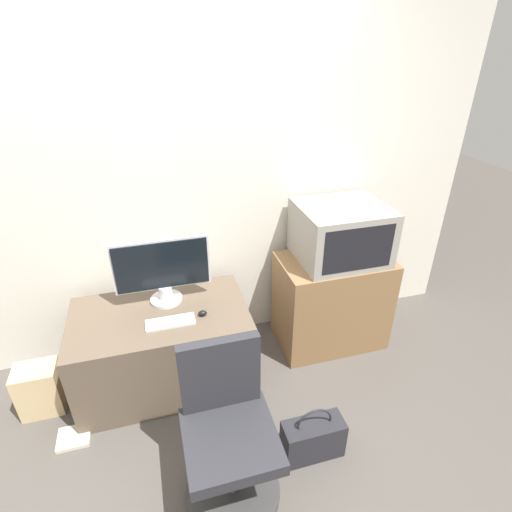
% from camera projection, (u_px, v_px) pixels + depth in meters
% --- Properties ---
extents(ground_plane, '(12.00, 12.00, 0.00)m').
position_uv_depth(ground_plane, '(216.00, 498.00, 2.04)').
color(ground_plane, '#4C4742').
extents(wall_back, '(4.40, 0.05, 2.60)m').
position_uv_depth(wall_back, '(167.00, 175.00, 2.53)').
color(wall_back, silver).
rests_on(wall_back, ground_plane).
extents(desk, '(1.10, 0.64, 0.56)m').
position_uv_depth(desk, '(164.00, 347.00, 2.62)').
color(desk, brown).
rests_on(desk, ground_plane).
extents(side_stand, '(0.78, 0.47, 0.70)m').
position_uv_depth(side_stand, '(331.00, 301.00, 2.95)').
color(side_stand, olive).
rests_on(side_stand, ground_plane).
extents(main_monitor, '(0.60, 0.20, 0.44)m').
position_uv_depth(main_monitor, '(163.00, 271.00, 2.50)').
color(main_monitor, silver).
rests_on(main_monitor, desk).
extents(keyboard, '(0.29, 0.11, 0.01)m').
position_uv_depth(keyboard, '(170.00, 322.00, 2.39)').
color(keyboard, silver).
rests_on(keyboard, desk).
extents(mouse, '(0.05, 0.04, 0.04)m').
position_uv_depth(mouse, '(203.00, 313.00, 2.45)').
color(mouse, black).
rests_on(mouse, desk).
extents(crt_tv, '(0.59, 0.51, 0.39)m').
position_uv_depth(crt_tv, '(341.00, 233.00, 2.72)').
color(crt_tv, gray).
rests_on(crt_tv, side_stand).
extents(office_chair, '(0.49, 0.49, 0.86)m').
position_uv_depth(office_chair, '(228.00, 436.00, 1.93)').
color(office_chair, '#333333').
rests_on(office_chair, ground_plane).
extents(cardboard_box_lower, '(0.25, 0.19, 0.33)m').
position_uv_depth(cardboard_box_lower, '(40.00, 389.00, 2.46)').
color(cardboard_box_lower, '#D1B27F').
rests_on(cardboard_box_lower, ground_plane).
extents(handbag, '(0.34, 0.14, 0.35)m').
position_uv_depth(handbag, '(313.00, 438.00, 2.21)').
color(handbag, '#232328').
rests_on(handbag, ground_plane).
extents(book, '(0.18, 0.16, 0.02)m').
position_uv_depth(book, '(74.00, 437.00, 2.34)').
color(book, beige).
rests_on(book, ground_plane).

